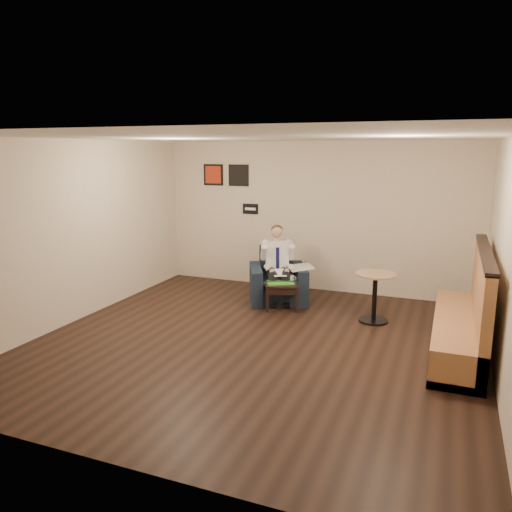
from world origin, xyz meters
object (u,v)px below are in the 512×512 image
(banquette, at_px, (460,301))
(seated_man, at_px, (279,268))
(green_folder, at_px, (280,282))
(side_table, at_px, (281,295))
(smartphone, at_px, (284,280))
(armchair, at_px, (278,275))
(coffee_mug, at_px, (292,278))
(cafe_table, at_px, (374,298))

(banquette, bearing_deg, seated_man, 158.98)
(seated_man, height_order, green_folder, seated_man)
(side_table, bearing_deg, smartphone, 93.80)
(armchair, distance_m, coffee_mug, 0.36)
(green_folder, height_order, coffee_mug, coffee_mug)
(seated_man, distance_m, banquette, 3.12)
(armchair, bearing_deg, coffee_mug, -55.16)
(side_table, distance_m, smartphone, 0.28)
(banquette, bearing_deg, cafe_table, 148.27)
(banquette, distance_m, cafe_table, 1.45)
(cafe_table, bearing_deg, smartphone, 169.59)
(seated_man, height_order, side_table, seated_man)
(armchair, height_order, coffee_mug, armchair)
(side_table, relative_size, cafe_table, 0.70)
(armchair, relative_size, cafe_table, 1.24)
(banquette, bearing_deg, green_folder, 163.22)
(seated_man, bearing_deg, coffee_mug, -40.31)
(smartphone, height_order, cafe_table, cafe_table)
(green_folder, relative_size, smartphone, 3.21)
(coffee_mug, height_order, cafe_table, cafe_table)
(coffee_mug, bearing_deg, cafe_table, -11.72)
(side_table, distance_m, green_folder, 0.23)
(side_table, xyz_separation_m, green_folder, (-0.02, -0.03, 0.23))
(coffee_mug, xyz_separation_m, smartphone, (-0.13, -0.01, -0.04))
(armchair, distance_m, banquette, 3.22)
(seated_man, relative_size, smartphone, 9.19)
(armchair, xyz_separation_m, banquette, (2.97, -1.23, 0.22))
(coffee_mug, distance_m, smartphone, 0.14)
(seated_man, bearing_deg, banquette, -45.91)
(coffee_mug, relative_size, cafe_table, 0.12)
(coffee_mug, bearing_deg, side_table, -125.16)
(side_table, distance_m, banquette, 2.95)
(seated_man, relative_size, coffee_mug, 13.54)
(armchair, relative_size, side_table, 1.76)
(armchair, bearing_deg, side_table, -87.07)
(banquette, bearing_deg, smartphone, 159.57)
(cafe_table, bearing_deg, side_table, 175.47)
(green_folder, relative_size, banquette, 0.17)
(armchair, xyz_separation_m, cafe_table, (1.76, -0.48, -0.08))
(armchair, height_order, seated_man, seated_man)
(side_table, height_order, smartphone, smartphone)
(coffee_mug, bearing_deg, green_folder, -125.16)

